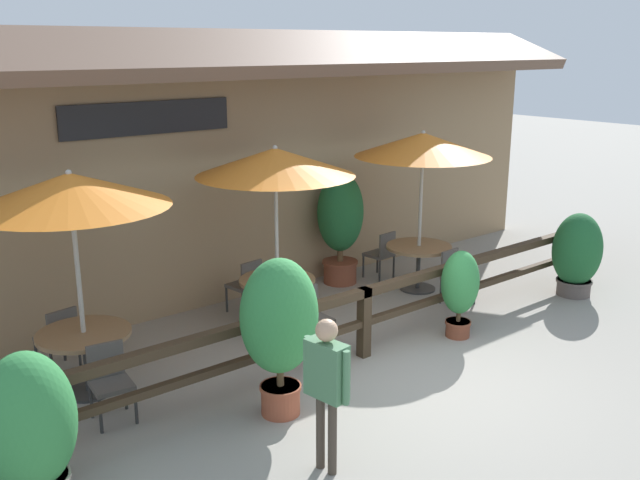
% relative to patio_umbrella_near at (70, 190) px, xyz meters
% --- Properties ---
extents(ground_plane, '(60.00, 60.00, 0.00)m').
position_rel_patio_umbrella_near_xyz_m(ground_plane, '(3.22, -2.37, -2.44)').
color(ground_plane, gray).
extents(building_facade, '(14.28, 1.49, 4.23)m').
position_rel_patio_umbrella_near_xyz_m(building_facade, '(3.22, 1.73, -0.28)').
color(building_facade, '#997A56').
rests_on(building_facade, ground).
extents(patio_railing, '(10.40, 0.14, 0.95)m').
position_rel_patio_umbrella_near_xyz_m(patio_railing, '(3.22, -1.32, -1.75)').
color(patio_railing, '#3D2D1E').
rests_on(patio_railing, ground).
extents(patio_umbrella_near, '(2.20, 2.20, 2.67)m').
position_rel_patio_umbrella_near_xyz_m(patio_umbrella_near, '(0.00, 0.00, 0.00)').
color(patio_umbrella_near, '#B7B2A8').
rests_on(patio_umbrella_near, ground).
extents(dining_table_near, '(1.09, 1.09, 0.77)m').
position_rel_patio_umbrella_near_xyz_m(dining_table_near, '(0.00, 0.00, -1.82)').
color(dining_table_near, olive).
rests_on(dining_table_near, ground).
extents(chair_near_streetside, '(0.47, 0.47, 0.85)m').
position_rel_patio_umbrella_near_xyz_m(chair_near_streetside, '(-0.03, -0.77, -1.97)').
color(chair_near_streetside, '#514C47').
rests_on(chair_near_streetside, ground).
extents(chair_near_wallside, '(0.48, 0.48, 0.85)m').
position_rel_patio_umbrella_near_xyz_m(chair_near_wallside, '(-0.04, 0.77, -1.97)').
color(chair_near_wallside, '#514C47').
rests_on(chair_near_wallside, ground).
extents(patio_umbrella_middle, '(2.20, 2.20, 2.67)m').
position_rel_patio_umbrella_near_xyz_m(patio_umbrella_middle, '(2.89, 0.16, 0.00)').
color(patio_umbrella_middle, '#B7B2A8').
rests_on(patio_umbrella_middle, ground).
extents(dining_table_middle, '(1.09, 1.09, 0.77)m').
position_rel_patio_umbrella_near_xyz_m(dining_table_middle, '(2.89, 0.16, -1.82)').
color(dining_table_middle, olive).
rests_on(dining_table_middle, ground).
extents(chair_middle_streetside, '(0.42, 0.42, 0.85)m').
position_rel_patio_umbrella_near_xyz_m(chair_middle_streetside, '(2.85, -0.67, -1.97)').
color(chair_middle_streetside, '#514C47').
rests_on(chair_middle_streetside, ground).
extents(chair_middle_wallside, '(0.47, 0.47, 0.85)m').
position_rel_patio_umbrella_near_xyz_m(chair_middle_wallside, '(2.90, 0.98, -1.97)').
color(chair_middle_wallside, '#514C47').
rests_on(chair_middle_wallside, ground).
extents(patio_umbrella_far, '(2.20, 2.20, 2.67)m').
position_rel_patio_umbrella_near_xyz_m(patio_umbrella_far, '(5.74, 0.08, 0.00)').
color(patio_umbrella_far, '#B7B2A8').
rests_on(patio_umbrella_far, ground).
extents(dining_table_far, '(1.09, 1.09, 0.77)m').
position_rel_patio_umbrella_near_xyz_m(dining_table_far, '(5.74, 0.08, -1.82)').
color(dining_table_far, olive).
rests_on(dining_table_far, ground).
extents(chair_far_streetside, '(0.45, 0.45, 0.85)m').
position_rel_patio_umbrella_near_xyz_m(chair_far_streetside, '(5.72, -0.74, -1.97)').
color(chair_far_streetside, '#514C47').
rests_on(chair_far_streetside, ground).
extents(chair_far_wallside, '(0.46, 0.46, 0.85)m').
position_rel_patio_umbrella_near_xyz_m(chair_far_wallside, '(5.67, 0.89, -1.97)').
color(chair_far_wallside, '#514C47').
rests_on(chair_far_wallside, ground).
extents(potted_plant_small_flowering, '(0.85, 0.77, 1.38)m').
position_rel_patio_umbrella_near_xyz_m(potted_plant_small_flowering, '(7.53, -1.74, -1.73)').
color(potted_plant_small_flowering, '#564C47').
rests_on(potted_plant_small_flowering, ground).
extents(potted_plant_broad_leaf, '(0.88, 0.80, 1.81)m').
position_rel_patio_umbrella_near_xyz_m(potted_plant_broad_leaf, '(1.47, -1.85, -1.35)').
color(potted_plant_broad_leaf, '#9E4C33').
rests_on(potted_plant_broad_leaf, ground).
extents(potted_plant_corner_fern, '(0.56, 0.51, 1.26)m').
position_rel_patio_umbrella_near_xyz_m(potted_plant_corner_fern, '(4.70, -1.67, -1.71)').
color(potted_plant_corner_fern, brown).
rests_on(potted_plant_corner_fern, ground).
extents(potted_plant_tall_tropical, '(0.84, 0.76, 1.45)m').
position_rel_patio_umbrella_near_xyz_m(potted_plant_tall_tropical, '(-1.18, -1.73, -1.72)').
color(potted_plant_tall_tropical, '#B7AD99').
rests_on(potted_plant_tall_tropical, ground).
extents(potted_plant_entrance_palm, '(0.82, 0.74, 1.93)m').
position_rel_patio_umbrella_near_xyz_m(potted_plant_entrance_palm, '(4.96, 1.18, -1.34)').
color(potted_plant_entrance_palm, brown).
rests_on(potted_plant_entrance_palm, ground).
extents(pedestrian, '(0.24, 0.55, 1.56)m').
position_rel_patio_umbrella_near_xyz_m(pedestrian, '(1.16, -3.03, -1.44)').
color(pedestrian, '#42382D').
rests_on(pedestrian, ground).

